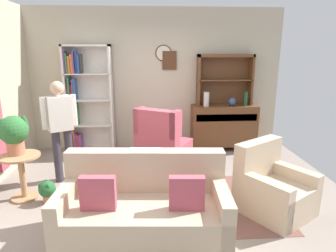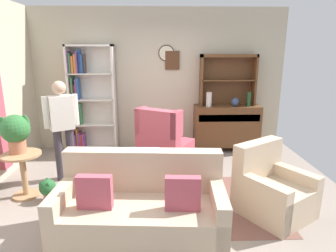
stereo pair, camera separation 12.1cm
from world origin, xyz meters
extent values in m
cube|color=gray|center=(0.00, 0.00, -0.01)|extent=(5.40, 4.60, 0.02)
cube|color=#BCB299|center=(0.00, 2.13, 1.40)|extent=(5.00, 0.06, 2.80)
cylinder|color=beige|center=(0.13, 2.08, 1.94)|extent=(0.28, 0.03, 0.28)
torus|color=#382314|center=(0.13, 2.08, 1.94)|extent=(0.31, 0.02, 0.31)
cube|color=#4C2D19|center=(0.25, 2.08, 1.80)|extent=(0.28, 0.03, 0.36)
cube|color=brown|center=(0.20, -0.30, 0.00)|extent=(2.67, 1.62, 0.01)
cube|color=silver|center=(-1.76, 1.93, 1.05)|extent=(0.04, 0.30, 2.10)
cube|color=silver|center=(-0.90, 1.93, 1.05)|extent=(0.04, 0.30, 2.10)
cube|color=silver|center=(-1.33, 1.93, 2.08)|extent=(0.90, 0.30, 0.04)
cube|color=silver|center=(-1.33, 1.93, 0.02)|extent=(0.90, 0.30, 0.04)
cube|color=silver|center=(-1.33, 2.07, 1.05)|extent=(0.90, 0.01, 2.10)
cube|color=silver|center=(-1.33, 1.93, 0.55)|extent=(0.86, 0.30, 0.02)
cube|color=#723F7F|center=(-1.72, 1.91, 0.20)|extent=(0.04, 0.20, 0.30)
cube|color=#CC7233|center=(-1.68, 1.91, 0.25)|extent=(0.02, 0.15, 0.40)
cube|color=#723F7F|center=(-1.64, 1.91, 0.21)|extent=(0.04, 0.17, 0.33)
cube|color=#B22D33|center=(-1.59, 1.91, 0.20)|extent=(0.03, 0.21, 0.30)
cube|color=#723F7F|center=(-1.55, 1.91, 0.20)|extent=(0.04, 0.20, 0.31)
cube|color=silver|center=(-1.33, 1.93, 1.05)|extent=(0.86, 0.30, 0.02)
cube|color=#3F3833|center=(-1.72, 1.91, 0.71)|extent=(0.03, 0.17, 0.32)
cube|color=#337247|center=(-1.68, 1.91, 0.70)|extent=(0.02, 0.21, 0.30)
cube|color=gold|center=(-1.65, 1.91, 0.76)|extent=(0.03, 0.17, 0.41)
cube|color=gold|center=(-1.62, 1.91, 0.73)|extent=(0.03, 0.18, 0.35)
cube|color=#337247|center=(-1.58, 1.91, 0.77)|extent=(0.04, 0.12, 0.42)
cube|color=silver|center=(-1.33, 1.93, 1.56)|extent=(0.86, 0.30, 0.02)
cube|color=#B22D33|center=(-1.73, 1.91, 1.22)|extent=(0.02, 0.12, 0.32)
cube|color=#337247|center=(-1.69, 1.91, 1.28)|extent=(0.03, 0.21, 0.43)
cube|color=#B22D33|center=(-1.65, 1.91, 1.20)|extent=(0.03, 0.11, 0.29)
cube|color=#723F7F|center=(-1.62, 1.91, 1.26)|extent=(0.03, 0.17, 0.39)
cube|color=#284C8C|center=(-1.58, 1.91, 1.27)|extent=(0.04, 0.19, 0.41)
cube|color=#723F7F|center=(-1.73, 1.91, 1.77)|extent=(0.03, 0.24, 0.42)
cube|color=#337247|center=(-1.69, 1.91, 1.75)|extent=(0.03, 0.22, 0.37)
cube|color=#CC7233|center=(-1.65, 1.91, 1.73)|extent=(0.04, 0.20, 0.32)
cube|color=#CC7233|center=(-1.60, 1.91, 1.74)|extent=(0.04, 0.19, 0.36)
cube|color=#723F7F|center=(-1.56, 1.91, 1.77)|extent=(0.02, 0.23, 0.41)
cube|color=#284C8C|center=(-1.52, 1.91, 1.79)|extent=(0.04, 0.12, 0.44)
cube|color=#284C8C|center=(-1.48, 1.91, 1.74)|extent=(0.04, 0.17, 0.35)
cube|color=#3F3833|center=(-1.43, 1.91, 1.74)|extent=(0.04, 0.12, 0.36)
cube|color=brown|center=(1.35, 1.86, 0.51)|extent=(1.30, 0.45, 0.82)
cube|color=brown|center=(0.75, 1.69, 0.05)|extent=(0.06, 0.06, 0.10)
cube|color=brown|center=(1.95, 1.69, 0.05)|extent=(0.06, 0.06, 0.10)
cube|color=brown|center=(0.75, 2.04, 0.05)|extent=(0.06, 0.06, 0.10)
cube|color=brown|center=(1.95, 2.04, 0.05)|extent=(0.06, 0.06, 0.10)
cube|color=#492C18|center=(1.35, 1.64, 0.71)|extent=(1.20, 0.01, 0.14)
cube|color=brown|center=(0.82, 1.94, 1.42)|extent=(0.04, 0.26, 1.00)
cube|color=brown|center=(1.88, 1.94, 1.42)|extent=(0.04, 0.26, 1.00)
cube|color=brown|center=(1.35, 1.94, 1.89)|extent=(1.10, 0.26, 0.06)
cube|color=brown|center=(1.35, 1.94, 1.42)|extent=(1.06, 0.26, 0.02)
cube|color=brown|center=(1.35, 2.06, 1.42)|extent=(1.10, 0.01, 1.00)
cylinder|color=beige|center=(0.96, 1.78, 1.06)|extent=(0.11, 0.11, 0.28)
ellipsoid|color=#33476B|center=(1.48, 1.79, 1.01)|extent=(0.15, 0.15, 0.17)
cylinder|color=#194223|center=(1.74, 1.77, 1.06)|extent=(0.07, 0.07, 0.28)
cube|color=#C6AD8E|center=(-0.24, -1.00, 0.21)|extent=(1.85, 0.97, 0.42)
cube|color=#C6AD8E|center=(-0.22, -0.68, 0.66)|extent=(1.81, 0.32, 0.48)
cube|color=#C6AD8E|center=(-1.07, -0.95, 0.30)|extent=(0.20, 0.86, 0.60)
cube|color=#C6AD8E|center=(0.59, -1.06, 0.30)|extent=(0.20, 0.86, 0.60)
cube|color=#B74C5B|center=(-0.70, -1.09, 0.60)|extent=(0.37, 0.12, 0.36)
cube|color=#B74C5B|center=(0.20, -1.15, 0.60)|extent=(0.37, 0.12, 0.36)
cube|color=white|center=(-0.22, -0.68, 0.90)|extent=(0.37, 0.20, 0.00)
cube|color=#C6AD8E|center=(1.40, -0.59, 0.20)|extent=(1.05, 1.06, 0.40)
cube|color=#C6AD8E|center=(1.24, -0.34, 0.64)|extent=(0.73, 0.56, 0.48)
cube|color=#C6AD8E|center=(1.14, -0.76, 0.28)|extent=(0.54, 0.73, 0.55)
cube|color=#C6AD8E|center=(1.66, -0.43, 0.28)|extent=(0.54, 0.73, 0.55)
cube|color=#B74C5B|center=(0.10, 1.14, 0.21)|extent=(1.08, 1.08, 0.42)
cube|color=#B74C5B|center=(-0.05, 0.88, 0.74)|extent=(0.78, 0.56, 0.63)
cube|color=#B74C5B|center=(0.26, 0.74, 0.83)|extent=(0.23, 0.29, 0.44)
cube|color=#B74C5B|center=(-0.33, 1.08, 0.83)|extent=(0.23, 0.29, 0.44)
cylinder|color=#A87F56|center=(-1.91, -0.01, 0.62)|extent=(0.52, 0.52, 0.03)
cylinder|color=#A87F56|center=(-1.91, -0.01, 0.30)|extent=(0.08, 0.08, 0.60)
cylinder|color=#A87F56|center=(-1.91, -0.01, 0.01)|extent=(0.36, 0.36, 0.03)
cylinder|color=#AD6B4C|center=(-1.97, 0.04, 0.73)|extent=(0.23, 0.23, 0.18)
sphere|color=#2D6B33|center=(-1.97, 0.04, 0.97)|extent=(0.38, 0.38, 0.38)
ellipsoid|color=#2D6B33|center=(-2.09, -0.01, 1.02)|extent=(0.11, 0.07, 0.27)
ellipsoid|color=#2D6B33|center=(-1.84, 0.09, 1.02)|extent=(0.11, 0.07, 0.27)
cylinder|color=#AD6B4C|center=(-1.55, -0.15, 0.05)|extent=(0.13, 0.13, 0.10)
sphere|color=#235B2D|center=(-1.55, -0.15, 0.20)|extent=(0.22, 0.22, 0.22)
ellipsoid|color=#235B2D|center=(-1.58, -0.08, 0.22)|extent=(0.07, 0.04, 0.16)
ellipsoid|color=#235B2D|center=(-1.61, -0.20, 0.22)|extent=(0.07, 0.04, 0.16)
ellipsoid|color=#235B2D|center=(-1.57, -0.08, 0.22)|extent=(0.07, 0.04, 0.16)
ellipsoid|color=#235B2D|center=(-1.51, -0.22, 0.22)|extent=(0.07, 0.04, 0.16)
cylinder|color=#38333D|center=(-1.59, 0.51, 0.41)|extent=(0.16, 0.16, 0.82)
cylinder|color=#38333D|center=(-1.43, 0.60, 0.41)|extent=(0.16, 0.16, 0.82)
cube|color=silver|center=(-1.51, 0.56, 1.08)|extent=(0.39, 0.34, 0.52)
sphere|color=tan|center=(-1.51, 0.56, 1.46)|extent=(0.27, 0.27, 0.20)
cylinder|color=silver|center=(-1.70, 0.45, 1.11)|extent=(0.11, 0.11, 0.48)
cylinder|color=silver|center=(-1.32, 0.67, 1.11)|extent=(0.11, 0.11, 0.48)
cube|color=brown|center=(-0.33, -0.02, 0.40)|extent=(0.80, 0.50, 0.03)
cube|color=brown|center=(-0.70, -0.24, 0.20)|extent=(0.05, 0.05, 0.39)
cube|color=brown|center=(0.04, -0.24, 0.20)|extent=(0.05, 0.05, 0.39)
cube|color=brown|center=(-0.70, 0.20, 0.20)|extent=(0.05, 0.05, 0.39)
cube|color=brown|center=(0.04, 0.20, 0.20)|extent=(0.05, 0.05, 0.39)
cube|color=#CC7233|center=(-0.22, -0.02, 0.43)|extent=(0.15, 0.11, 0.02)
cube|color=#3F3833|center=(-0.23, -0.01, 0.45)|extent=(0.18, 0.12, 0.03)
cube|color=gray|center=(-0.22, -0.01, 0.48)|extent=(0.14, 0.10, 0.03)
camera|label=1|loc=(-0.16, -3.81, 2.01)|focal=31.20mm
camera|label=2|loc=(-0.04, -3.82, 2.01)|focal=31.20mm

